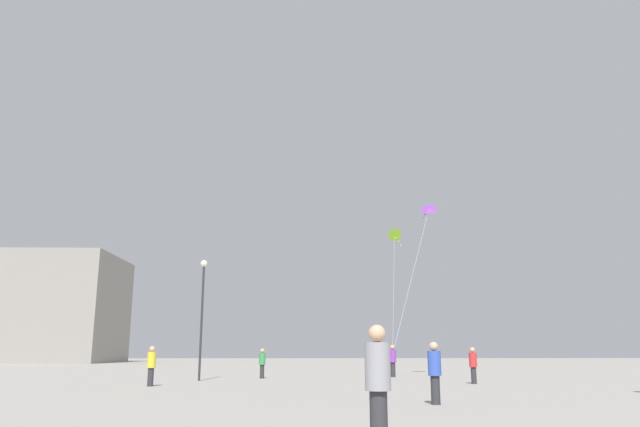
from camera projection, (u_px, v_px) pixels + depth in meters
name	position (u px, v px, depth m)	size (l,w,h in m)	color
person_in_red	(473.00, 364.00, 27.84)	(0.36, 0.36, 1.64)	#2D2D33
person_in_grey	(378.00, 379.00, 9.28)	(0.40, 0.40, 1.84)	#2D2D33
person_in_yellow	(151.00, 364.00, 25.82)	(0.36, 0.36, 1.67)	#2D2D33
person_in_green	(262.00, 362.00, 33.60)	(0.35, 0.35, 1.62)	#2D2D33
person_in_purple	(393.00, 359.00, 35.47)	(0.40, 0.40, 1.85)	#2D2D33
person_in_blue	(435.00, 370.00, 16.85)	(0.37, 0.37, 1.70)	#2D2D33
kite_violet_diamond	(429.00, 210.00, 39.63)	(3.58, 2.49, 9.78)	purple
kite_lime_diamond	(395.00, 236.00, 36.10)	(0.84, 1.34, 7.38)	#8CD12D
building_centre_hall	(44.00, 309.00, 86.33)	(20.58, 17.02, 14.99)	gray
lamppost_east	(202.00, 301.00, 31.59)	(0.36, 0.36, 6.20)	#2D2D30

